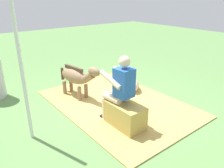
# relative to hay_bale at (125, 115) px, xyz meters

# --- Properties ---
(ground_plane) EXTENTS (24.00, 24.00, 0.00)m
(ground_plane) POSITION_rel_hay_bale_xyz_m (0.90, -0.33, -0.23)
(ground_plane) COLOR #608C4C
(hay_patch) EXTENTS (3.42, 2.36, 0.02)m
(hay_patch) POSITION_rel_hay_bale_xyz_m (0.81, -0.48, -0.22)
(hay_patch) COLOR tan
(hay_patch) RESTS_ON ground
(hay_bale) EXTENTS (0.74, 0.42, 0.46)m
(hay_bale) POSITION_rel_hay_bale_xyz_m (0.00, 0.00, 0.00)
(hay_bale) COLOR tan
(hay_bale) RESTS_ON ground
(person_seated) EXTENTS (0.68, 0.45, 1.34)m
(person_seated) POSITION_rel_hay_bale_xyz_m (0.16, 0.01, 0.51)
(person_seated) COLOR beige
(person_seated) RESTS_ON ground
(pony_standing) EXTENTS (1.34, 0.45, 0.88)m
(pony_standing) POSITION_rel_hay_bale_xyz_m (1.65, 0.04, 0.29)
(pony_standing) COLOR #8C6B4C
(pony_standing) RESTS_ON ground
(pony_lying) EXTENTS (1.33, 0.80, 0.42)m
(pony_lying) POSITION_rel_hay_bale_xyz_m (1.38, -1.32, -0.04)
(pony_lying) COLOR beige
(pony_lying) RESTS_ON ground
(tent_pole_left) EXTENTS (0.06, 0.06, 2.23)m
(tent_pole_left) POSITION_rel_hay_bale_xyz_m (0.74, 1.48, 0.89)
(tent_pole_left) COLOR silver
(tent_pole_left) RESTS_ON ground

